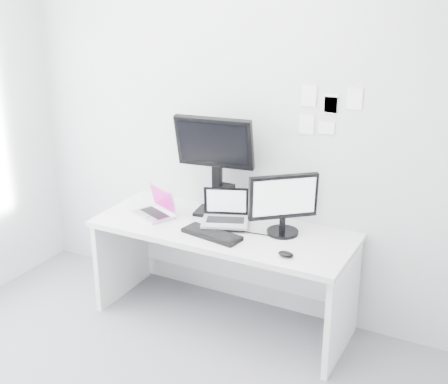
# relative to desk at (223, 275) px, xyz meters

# --- Properties ---
(back_wall) EXTENTS (3.60, 0.00, 3.60)m
(back_wall) POSITION_rel_desk_xyz_m (0.00, 0.35, 0.99)
(back_wall) COLOR silver
(back_wall) RESTS_ON ground
(desk) EXTENTS (1.80, 0.70, 0.73)m
(desk) POSITION_rel_desk_xyz_m (0.00, 0.00, 0.00)
(desk) COLOR silver
(desk) RESTS_ON ground
(macbook) EXTENTS (0.36, 0.32, 0.22)m
(macbook) POSITION_rel_desk_xyz_m (-0.54, -0.05, 0.47)
(macbook) COLOR #ABABAF
(macbook) RESTS_ON desk
(speaker) EXTENTS (0.12, 0.12, 0.21)m
(speaker) POSITION_rel_desk_xyz_m (-0.11, 0.26, 0.47)
(speaker) COLOR black
(speaker) RESTS_ON desk
(dell_laptop) EXTENTS (0.38, 0.34, 0.26)m
(dell_laptop) POSITION_rel_desk_xyz_m (0.01, 0.02, 0.50)
(dell_laptop) COLOR #A3A5AA
(dell_laptop) RESTS_ON desk
(rear_monitor) EXTENTS (0.57, 0.28, 0.75)m
(rear_monitor) POSITION_rel_desk_xyz_m (-0.16, 0.20, 0.74)
(rear_monitor) COLOR black
(rear_monitor) RESTS_ON desk
(samsung_monitor) EXTENTS (0.49, 0.46, 0.43)m
(samsung_monitor) POSITION_rel_desk_xyz_m (0.40, 0.10, 0.58)
(samsung_monitor) COLOR black
(samsung_monitor) RESTS_ON desk
(keyboard) EXTENTS (0.43, 0.21, 0.03)m
(keyboard) POSITION_rel_desk_xyz_m (0.00, -0.16, 0.38)
(keyboard) COLOR black
(keyboard) RESTS_ON desk
(mouse) EXTENTS (0.11, 0.08, 0.03)m
(mouse) POSITION_rel_desk_xyz_m (0.55, -0.21, 0.38)
(mouse) COLOR black
(mouse) RESTS_ON desk
(wall_note_0) EXTENTS (0.10, 0.00, 0.14)m
(wall_note_0) POSITION_rel_desk_xyz_m (0.45, 0.34, 1.26)
(wall_note_0) COLOR white
(wall_note_0) RESTS_ON back_wall
(wall_note_1) EXTENTS (0.09, 0.00, 0.13)m
(wall_note_1) POSITION_rel_desk_xyz_m (0.60, 0.34, 1.22)
(wall_note_1) COLOR white
(wall_note_1) RESTS_ON back_wall
(wall_note_2) EXTENTS (0.10, 0.00, 0.14)m
(wall_note_2) POSITION_rel_desk_xyz_m (0.75, 0.34, 1.26)
(wall_note_2) COLOR white
(wall_note_2) RESTS_ON back_wall
(wall_note_3) EXTENTS (0.11, 0.00, 0.08)m
(wall_note_3) POSITION_rel_desk_xyz_m (0.58, 0.34, 1.05)
(wall_note_3) COLOR white
(wall_note_3) RESTS_ON back_wall
(wall_note_4) EXTENTS (0.09, 0.00, 0.10)m
(wall_note_4) POSITION_rel_desk_xyz_m (0.60, 0.34, 1.21)
(wall_note_4) COLOR white
(wall_note_4) RESTS_ON back_wall
(wall_note_5) EXTENTS (0.10, 0.00, 0.13)m
(wall_note_5) POSITION_rel_desk_xyz_m (0.44, 0.34, 1.06)
(wall_note_5) COLOR white
(wall_note_5) RESTS_ON back_wall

